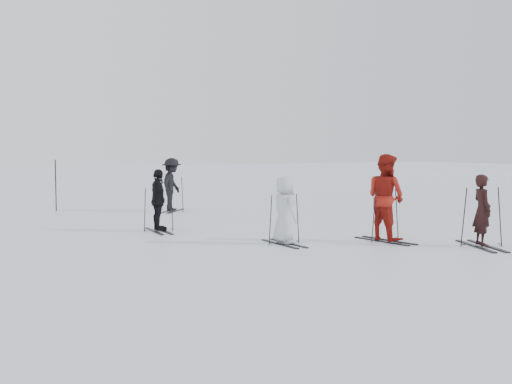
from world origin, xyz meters
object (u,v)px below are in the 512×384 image
at_px(skier_near_dark, 482,211).
at_px(skier_uphill_left, 158,201).
at_px(skier_red, 386,199).
at_px(skier_uphill_far, 172,185).
at_px(piste_marker, 56,185).
at_px(skier_grey, 284,211).

relative_size(skier_near_dark, skier_uphill_left, 0.98).
bearing_deg(skier_red, skier_near_dark, -148.15).
bearing_deg(skier_uphill_far, piste_marker, 100.72).
height_order(skier_grey, skier_uphill_far, skier_uphill_far).
height_order(skier_red, skier_uphill_left, skier_red).
distance_m(skier_grey, skier_uphill_left, 3.81).
bearing_deg(skier_near_dark, skier_uphill_left, 64.13).
bearing_deg(skier_grey, skier_uphill_far, -3.08).
bearing_deg(skier_red, skier_uphill_far, 4.56).
height_order(skier_red, skier_grey, skier_red).
bearing_deg(skier_near_dark, skier_grey, 77.98).
bearing_deg(skier_uphill_far, skier_near_dark, -123.29).
bearing_deg(skier_grey, piste_marker, 16.60).
bearing_deg(skier_uphill_left, skier_uphill_far, -20.64).
relative_size(skier_red, skier_uphill_far, 1.11).
relative_size(skier_grey, piste_marker, 0.86).
xyz_separation_m(skier_red, skier_uphill_left, (-4.03, 4.09, -0.20)).
bearing_deg(skier_grey, skier_uphill_left, 27.06).
height_order(skier_near_dark, skier_uphill_far, skier_uphill_far).
xyz_separation_m(skier_red, skier_uphill_far, (-1.91, 8.85, -0.10)).
distance_m(skier_uphill_left, piste_marker, 6.78).
xyz_separation_m(skier_near_dark, skier_grey, (-3.60, 2.34, -0.03)).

